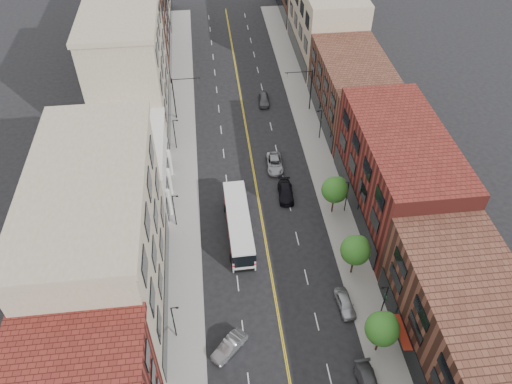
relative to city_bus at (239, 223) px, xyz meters
name	(u,v)px	position (x,y,z in m)	size (l,w,h in m)	color
sidewalk_left	(184,169)	(-6.83, 13.32, -1.81)	(4.00, 110.00, 0.15)	gray
sidewalk_right	(319,159)	(13.17, 13.32, -1.81)	(4.00, 110.00, 0.15)	gray
bldg_l_tanoffice	(106,249)	(-13.83, -8.68, 7.11)	(10.00, 22.00, 18.00)	gray
bldg_l_white	(128,170)	(-13.83, 9.32, 2.11)	(10.00, 14.00, 8.00)	silver
bldg_l_far_a	(130,71)	(-13.83, 26.32, 7.11)	(10.00, 20.00, 18.00)	gray
bldg_l_far_b	(139,23)	(-13.83, 46.32, 5.61)	(10.00, 20.00, 15.00)	#512C20
bldg_r_near	(479,353)	(20.17, -21.68, 3.11)	(10.00, 26.00, 10.00)	#512C20
bldg_r_mid	(397,174)	(20.17, 2.32, 4.11)	(10.00, 22.00, 12.00)	#591C17
bldg_r_far_a	(353,91)	(20.17, 23.32, 3.11)	(10.00, 20.00, 10.00)	#512C20
bldg_r_far_b	(325,21)	(20.17, 44.32, 5.11)	(10.00, 22.00, 14.00)	gray
tree_r_1	(383,328)	(12.56, -17.61, 2.24)	(3.40, 3.40, 5.59)	black
tree_r_2	(356,249)	(12.56, -7.61, 2.24)	(3.40, 3.40, 5.59)	black
tree_r_3	(335,189)	(12.56, 2.39, 2.24)	(3.40, 3.40, 5.59)	black
lamp_l_1	(174,320)	(-7.78, -13.68, 1.08)	(0.81, 0.55, 5.05)	black
lamp_l_2	(174,209)	(-7.78, 2.32, 1.08)	(0.81, 0.55, 5.05)	black
lamp_l_3	(175,133)	(-7.78, 18.32, 1.08)	(0.81, 0.55, 5.05)	black
lamp_r_1	(384,299)	(14.13, -13.68, 1.08)	(0.81, 0.55, 5.05)	black
lamp_r_2	(347,195)	(14.13, 2.32, 1.08)	(0.81, 0.55, 5.05)	black
lamp_r_3	(320,123)	(14.13, 18.32, 1.08)	(0.81, 0.55, 5.05)	black
signal_mast_left	(178,93)	(-7.09, 26.32, 2.76)	(4.49, 0.18, 7.20)	black
signal_mast_right	(307,86)	(13.44, 26.32, 2.76)	(4.49, 0.18, 7.20)	black
city_bus	(239,223)	(0.00, 0.00, 0.00)	(3.20, 12.66, 3.24)	silver
car_angle_b	(229,346)	(-2.43, -15.92, -1.18)	(1.50, 4.30, 1.42)	#9EA1A6
car_parked_mid	(368,384)	(10.57, -21.41, -1.21)	(1.90, 4.68, 1.36)	#49484D
car_parked_far	(345,303)	(10.57, -12.20, -1.19)	(1.64, 4.08, 1.39)	#AAACB2
car_lane_behind	(240,194)	(0.70, 6.32, -1.08)	(1.70, 4.86, 1.60)	#4A4B4F
car_lane_a	(286,192)	(6.92, 6.11, -1.19)	(1.95, 4.80, 1.39)	black
car_lane_b	(275,163)	(6.32, 12.33, -1.19)	(2.29, 4.98, 1.38)	#919398
car_lane_c	(264,100)	(6.90, 29.09, -1.16)	(1.71, 4.25, 1.45)	#434447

